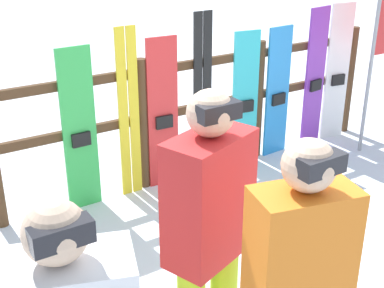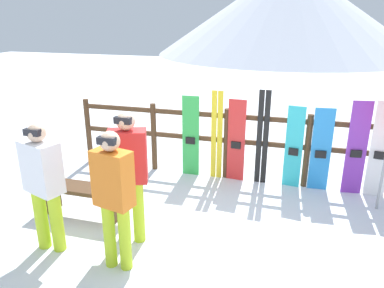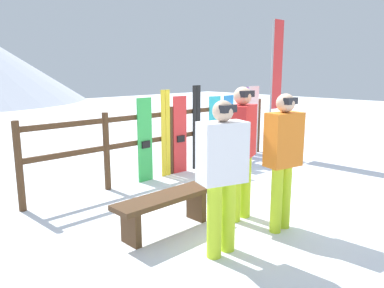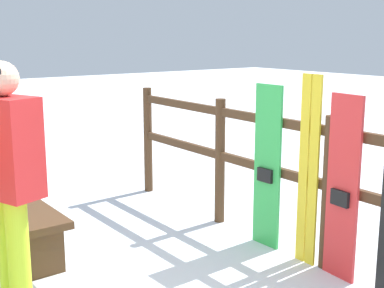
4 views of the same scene
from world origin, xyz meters
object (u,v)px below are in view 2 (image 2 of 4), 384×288
at_px(snowboard_green, 191,137).
at_px(snowboard_cyan, 294,148).
at_px(snowboard_red, 236,141).
at_px(bench, 82,194).
at_px(person_white, 43,181).
at_px(ski_pair_yellow, 217,135).
at_px(ski_pair_black, 262,138).
at_px(person_red, 128,169).
at_px(snowboard_purple, 357,149).
at_px(snowboard_white, 380,150).
at_px(snowboard_blue, 321,150).
at_px(person_orange, 114,192).

relative_size(snowboard_green, snowboard_cyan, 1.04).
bearing_deg(snowboard_cyan, snowboard_red, 180.00).
height_order(bench, person_white, person_white).
height_order(person_white, snowboard_cyan, person_white).
distance_m(person_white, ski_pair_yellow, 3.05).
relative_size(person_white, ski_pair_black, 1.00).
bearing_deg(ski_pair_black, bench, -141.93).
xyz_separation_m(snowboard_green, ski_pair_black, (1.25, 0.00, 0.09)).
height_order(person_red, snowboard_cyan, person_red).
relative_size(snowboard_red, snowboard_purple, 0.94).
height_order(ski_pair_yellow, ski_pair_black, ski_pair_black).
xyz_separation_m(snowboard_green, snowboard_purple, (2.71, 0.00, 0.04)).
bearing_deg(person_white, snowboard_purple, 35.29).
bearing_deg(snowboard_white, person_red, -145.56).
relative_size(ski_pair_black, snowboard_blue, 1.17).
bearing_deg(bench, snowboard_cyan, 32.62).
relative_size(snowboard_green, ski_pair_black, 0.89).
distance_m(bench, person_white, 1.02).
bearing_deg(snowboard_blue, snowboard_purple, 0.02).
height_order(person_white, snowboard_green, person_white).
bearing_deg(snowboard_red, snowboard_purple, 0.00).
xyz_separation_m(ski_pair_yellow, ski_pair_black, (0.78, 0.00, 0.03)).
bearing_deg(snowboard_red, snowboard_cyan, -0.00).
relative_size(person_orange, snowboard_white, 1.06).
relative_size(snowboard_cyan, snowboard_blue, 1.00).
bearing_deg(snowboard_white, snowboard_cyan, -179.99).
distance_m(bench, ski_pair_yellow, 2.44).
distance_m(snowboard_blue, snowboard_white, 0.87).
distance_m(person_red, snowboard_cyan, 2.93).
xyz_separation_m(person_white, snowboard_white, (4.09, 2.65, -0.15)).
bearing_deg(snowboard_green, person_orange, -91.42).
distance_m(person_orange, snowboard_green, 2.76).
bearing_deg(person_orange, snowboard_red, 72.29).
relative_size(person_red, snowboard_white, 1.10).
relative_size(snowboard_purple, snowboard_white, 0.99).
bearing_deg(snowboard_red, person_white, -124.80).
xyz_separation_m(person_red, snowboard_blue, (2.34, 2.20, -0.30)).
height_order(person_white, snowboard_blue, person_white).
bearing_deg(snowboard_white, snowboard_green, -180.00).
distance_m(ski_pair_black, snowboard_blue, 0.95).
distance_m(ski_pair_black, snowboard_white, 1.81).
height_order(person_red, snowboard_green, person_red).
relative_size(person_white, snowboard_green, 1.12).
height_order(ski_pair_yellow, snowboard_purple, ski_pair_yellow).
bearing_deg(snowboard_green, ski_pair_black, 0.16).
distance_m(snowboard_green, snowboard_cyan, 1.76).
height_order(snowboard_red, ski_pair_black, ski_pair_black).
bearing_deg(bench, snowboard_white, 23.77).
height_order(person_red, snowboard_white, person_red).
bearing_deg(ski_pair_black, snowboard_blue, -0.21).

